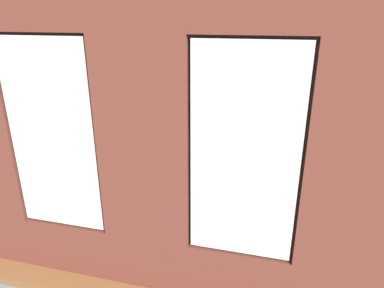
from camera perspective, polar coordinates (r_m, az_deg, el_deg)
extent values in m
cube|color=brown|center=(6.46, 1.41, -7.27)|extent=(6.60, 5.91, 0.10)
cube|color=brown|center=(3.50, -8.16, -1.31)|extent=(0.97, 0.16, 3.36)
cube|color=brown|center=(4.00, 7.55, -21.05)|extent=(1.07, 0.16, 0.66)
cube|color=brown|center=(2.99, 10.22, 22.61)|extent=(1.07, 0.16, 0.53)
cube|color=white|center=(3.20, 8.64, -2.28)|extent=(1.01, 0.03, 2.11)
cube|color=#38281E|center=(3.26, 8.76, -1.88)|extent=(1.07, 0.04, 2.17)
cube|color=brown|center=(4.61, -19.53, -15.76)|extent=(1.07, 0.16, 0.66)
cube|color=brown|center=(3.77, -24.85, 20.70)|extent=(1.07, 0.16, 0.53)
cube|color=white|center=(3.94, -22.28, 0.81)|extent=(1.01, 0.03, 2.11)
cube|color=#38281E|center=(3.99, -21.78, 1.10)|extent=(1.07, 0.04, 2.17)
cube|color=#A87547|center=(4.09, -6.85, -14.61)|extent=(3.31, 0.24, 0.06)
cube|color=black|center=(3.47, -7.86, 4.11)|extent=(0.42, 0.03, 0.54)
cube|color=orange|center=(3.49, -7.77, 4.18)|extent=(0.36, 0.01, 0.48)
cube|color=silver|center=(6.96, -23.52, 8.25)|extent=(0.10, 4.91, 3.36)
cube|color=black|center=(5.01, -11.61, -13.32)|extent=(1.82, 0.85, 0.42)
cube|color=black|center=(4.56, -13.77, -11.28)|extent=(1.82, 0.24, 0.38)
cube|color=black|center=(4.58, -2.68, -11.79)|extent=(0.22, 0.85, 0.24)
cube|color=black|center=(5.23, -19.85, -8.73)|extent=(0.22, 0.85, 0.24)
cube|color=black|center=(4.77, -7.84, -11.11)|extent=(0.63, 0.65, 0.12)
cube|color=black|center=(5.05, -15.20, -9.78)|extent=(0.63, 0.65, 0.12)
cube|color=black|center=(6.46, 21.81, -6.30)|extent=(0.96, 1.97, 0.42)
cube|color=black|center=(6.33, 25.21, -3.35)|extent=(0.35, 1.94, 0.38)
cube|color=black|center=(7.12, 21.84, -1.06)|extent=(0.86, 0.27, 0.24)
cube|color=black|center=(5.56, 22.62, -7.30)|extent=(0.86, 0.27, 0.24)
cube|color=black|center=(6.68, 21.64, -2.80)|extent=(0.68, 0.72, 0.12)
cube|color=black|center=(6.00, 21.93, -5.52)|extent=(0.68, 0.72, 0.12)
cube|color=olive|center=(6.27, -0.37, -3.72)|extent=(1.25, 0.90, 0.04)
cube|color=olive|center=(6.59, 5.29, -4.48)|extent=(0.07, 0.07, 0.37)
cube|color=olive|center=(6.84, -4.11, -3.46)|extent=(0.07, 0.07, 0.37)
cube|color=olive|center=(5.90, 4.00, -7.61)|extent=(0.07, 0.07, 0.37)
cube|color=olive|center=(6.18, -6.42, -6.31)|extent=(0.07, 0.07, 0.37)
cylinder|color=silver|center=(6.24, -0.38, -3.16)|extent=(0.08, 0.08, 0.09)
cylinder|color=#B7333D|center=(6.30, 3.02, -2.82)|extent=(0.08, 0.08, 0.12)
cylinder|color=beige|center=(6.38, -1.47, -2.69)|extent=(0.11, 0.11, 0.08)
sphere|color=#286B2D|center=(6.34, -1.48, -1.85)|extent=(0.14, 0.14, 0.14)
cube|color=#B2B2B7|center=(6.24, -4.04, -3.58)|extent=(0.14, 0.17, 0.02)
cube|color=#59595B|center=(6.11, 0.15, -4.05)|extent=(0.17, 0.13, 0.02)
cube|color=black|center=(7.34, -19.15, -2.31)|extent=(1.02, 0.42, 0.50)
cube|color=black|center=(7.24, -19.41, -0.30)|extent=(0.52, 0.20, 0.05)
cube|color=black|center=(7.23, -19.46, 0.11)|extent=(0.06, 0.04, 0.06)
cube|color=black|center=(7.11, -19.81, 2.89)|extent=(1.18, 0.04, 0.68)
cube|color=black|center=(7.13, -19.71, 2.95)|extent=(1.13, 0.01, 0.63)
cylinder|color=olive|center=(7.78, 5.55, -0.79)|extent=(0.53, 0.53, 0.28)
ellipsoid|color=silver|center=(7.66, 5.64, 1.63)|extent=(1.19, 1.19, 0.47)
ellipsoid|color=navy|center=(7.64, 5.01, 2.53)|extent=(0.44, 0.44, 0.18)
cylinder|color=#47423D|center=(8.77, -10.74, 1.68)|extent=(0.33, 0.33, 0.35)
cylinder|color=brown|center=(8.67, -10.88, 3.75)|extent=(0.06, 0.06, 0.31)
cone|color=#3D8E42|center=(8.66, -12.06, 6.50)|extent=(0.50, 0.22, 0.60)
cone|color=#3D8E42|center=(8.45, -11.91, 6.23)|extent=(0.32, 0.48, 0.62)
cone|color=#3D8E42|center=(8.38, -11.09, 6.06)|extent=(0.34, 0.52, 0.60)
cone|color=#3D8E42|center=(8.49, -9.70, 6.20)|extent=(0.55, 0.20, 0.57)
cone|color=#3D8E42|center=(8.68, -10.04, 6.57)|extent=(0.37, 0.53, 0.58)
cone|color=#3D8E42|center=(8.72, -11.32, 6.69)|extent=(0.41, 0.46, 0.61)
cylinder|color=#9E5638|center=(7.76, 18.08, -2.34)|extent=(0.15, 0.15, 0.16)
cylinder|color=brown|center=(7.72, 18.17, -1.59)|extent=(0.02, 0.02, 0.06)
ellipsoid|color=#286B2D|center=(7.67, 18.27, -0.70)|extent=(0.24, 0.24, 0.19)
cylinder|color=#47423D|center=(4.67, 4.24, -16.31)|extent=(0.31, 0.31, 0.35)
cylinder|color=brown|center=(4.55, 4.32, -14.18)|extent=(0.05, 0.05, 0.08)
ellipsoid|color=#337F38|center=(4.40, 4.41, -11.39)|extent=(0.62, 0.62, 0.44)
cylinder|color=beige|center=(6.84, 11.41, -4.64)|extent=(0.19, 0.19, 0.19)
cylinder|color=brown|center=(6.78, 11.50, -3.48)|extent=(0.03, 0.03, 0.11)
ellipsoid|color=#286B2D|center=(6.72, 11.60, -2.24)|extent=(0.34, 0.34, 0.21)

